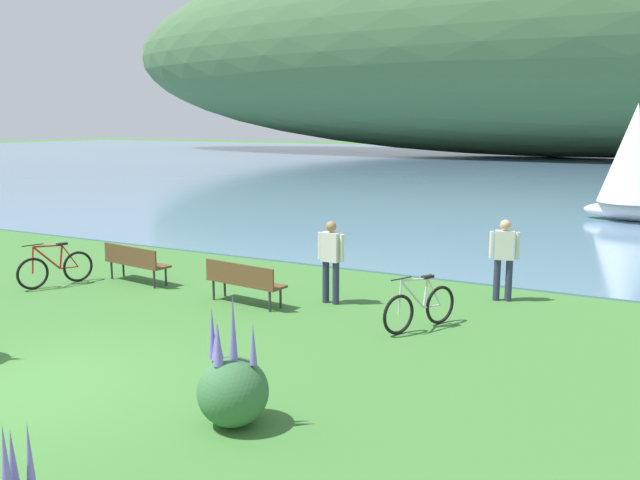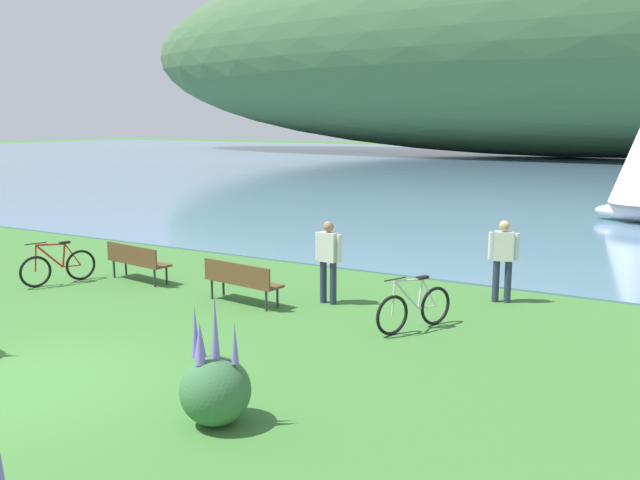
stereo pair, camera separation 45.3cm
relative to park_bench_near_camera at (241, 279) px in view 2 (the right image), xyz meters
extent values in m
plane|color=#3D7533|center=(-0.27, -4.98, -0.52)|extent=(200.00, 200.00, 0.00)
cube|color=#5B7F9E|center=(-0.27, 43.92, -0.50)|extent=(180.00, 80.00, 0.04)
ellipsoid|color=#42663D|center=(-3.83, 61.24, 11.37)|extent=(106.66, 28.00, 23.70)
cube|color=brown|center=(0.01, 0.08, -0.07)|extent=(1.85, 0.71, 0.05)
cube|color=brown|center=(-0.02, -0.13, 0.15)|extent=(1.79, 0.27, 0.40)
cylinder|color=#2D2D33|center=(-0.73, 0.34, -0.30)|extent=(0.05, 0.05, 0.45)
cylinder|color=#2D2D33|center=(0.79, 0.15, -0.30)|extent=(0.05, 0.05, 0.45)
cylinder|color=#2D2D33|center=(-0.77, 0.01, -0.30)|extent=(0.05, 0.05, 0.45)
cylinder|color=#2D2D33|center=(0.75, -0.19, -0.30)|extent=(0.05, 0.05, 0.45)
cube|color=brown|center=(-3.27, 0.45, -0.07)|extent=(1.85, 0.73, 0.05)
cube|color=brown|center=(-3.30, 0.24, 0.15)|extent=(1.79, 0.30, 0.40)
cylinder|color=#2D2D33|center=(-4.00, 0.72, -0.30)|extent=(0.05, 0.05, 0.45)
cylinder|color=#2D2D33|center=(-2.49, 0.50, -0.30)|extent=(0.05, 0.05, 0.45)
cylinder|color=#2D2D33|center=(-4.05, 0.39, -0.30)|extent=(0.05, 0.05, 0.45)
cylinder|color=#2D2D33|center=(-2.54, 0.17, -0.30)|extent=(0.05, 0.05, 0.45)
torus|color=black|center=(3.50, -0.33, -0.16)|extent=(0.36, 0.68, 0.72)
torus|color=black|center=(3.95, 0.62, -0.16)|extent=(0.36, 0.68, 0.72)
cylinder|color=silver|center=(3.65, -0.03, 0.15)|extent=(0.30, 0.57, 0.61)
cylinder|color=silver|center=(3.66, 0.01, 0.41)|extent=(0.31, 0.61, 0.09)
cylinder|color=silver|center=(3.79, 0.27, 0.12)|extent=(0.09, 0.13, 0.54)
cylinder|color=silver|center=(3.86, 0.43, -0.15)|extent=(0.21, 0.40, 0.05)
cylinder|color=silver|center=(3.88, 0.46, 0.11)|extent=(0.18, 0.35, 0.56)
cylinder|color=silver|center=(3.51, -0.31, 0.14)|extent=(0.07, 0.09, 0.60)
cube|color=black|center=(3.80, 0.31, 0.42)|extent=(0.19, 0.26, 0.05)
cylinder|color=black|center=(3.52, -0.29, 0.48)|extent=(0.22, 0.45, 0.02)
torus|color=black|center=(-4.84, -1.18, -0.16)|extent=(0.27, 0.71, 0.72)
torus|color=black|center=(-4.53, -0.17, -0.16)|extent=(0.27, 0.71, 0.72)
cylinder|color=red|center=(-4.74, -0.85, 0.15)|extent=(0.22, 0.59, 0.61)
cylinder|color=red|center=(-4.73, -0.82, 0.41)|extent=(0.23, 0.64, 0.09)
cylinder|color=red|center=(-4.65, -0.54, 0.12)|extent=(0.08, 0.13, 0.54)
cylinder|color=red|center=(-4.60, -0.38, -0.15)|extent=(0.15, 0.42, 0.05)
cylinder|color=red|center=(-4.58, -0.34, 0.11)|extent=(0.13, 0.36, 0.56)
cylinder|color=red|center=(-4.83, -1.15, 0.14)|extent=(0.06, 0.09, 0.60)
cube|color=black|center=(-4.64, -0.50, 0.42)|extent=(0.17, 0.26, 0.05)
cylinder|color=black|center=(-4.83, -1.13, 0.48)|extent=(0.16, 0.47, 0.02)
cylinder|color=#282D47|center=(4.47, 2.77, -0.08)|extent=(0.14, 0.14, 0.88)
cylinder|color=#282D47|center=(4.70, 2.83, -0.08)|extent=(0.14, 0.14, 0.88)
cube|color=silver|center=(4.59, 2.80, 0.66)|extent=(0.42, 0.31, 0.60)
sphere|color=tan|center=(4.59, 2.80, 1.08)|extent=(0.22, 0.22, 0.22)
cylinder|color=silver|center=(4.34, 2.74, 0.66)|extent=(0.09, 0.09, 0.56)
cylinder|color=silver|center=(4.84, 2.87, 0.66)|extent=(0.09, 0.09, 0.56)
cylinder|color=#282D47|center=(1.40, 0.94, -0.08)|extent=(0.14, 0.14, 0.88)
cylinder|color=#282D47|center=(1.64, 0.92, -0.08)|extent=(0.14, 0.14, 0.88)
cube|color=silver|center=(1.52, 0.93, 0.66)|extent=(0.39, 0.25, 0.60)
sphere|color=#9E7051|center=(1.52, 0.93, 1.08)|extent=(0.22, 0.22, 0.22)
cylinder|color=silver|center=(1.26, 0.95, 0.66)|extent=(0.09, 0.09, 0.56)
cylinder|color=silver|center=(1.78, 0.91, 0.66)|extent=(0.09, 0.09, 0.56)
ellipsoid|color=#386B3D|center=(3.02, -4.62, -0.09)|extent=(0.88, 0.88, 0.86)
cylinder|color=#386B3D|center=(3.05, -4.63, 0.23)|extent=(0.02, 0.02, 0.12)
cone|color=#7A6BC6|center=(3.05, -4.63, 0.72)|extent=(0.11, 0.11, 0.87)
cylinder|color=#386B3D|center=(2.94, -4.79, 0.23)|extent=(0.02, 0.02, 0.12)
cone|color=#7A6BC6|center=(2.94, -4.79, 0.56)|extent=(0.13, 0.13, 0.53)
cylinder|color=#386B3D|center=(2.80, -4.62, 0.23)|extent=(0.02, 0.02, 0.12)
cone|color=#7A6BC6|center=(2.80, -4.62, 0.52)|extent=(0.15, 0.15, 0.46)
cylinder|color=#386B3D|center=(3.29, -4.56, 0.23)|extent=(0.02, 0.02, 0.12)
cone|color=#7A6BC6|center=(3.29, -4.56, 0.55)|extent=(0.09, 0.09, 0.52)
cylinder|color=#386B3D|center=(2.73, -4.63, 0.23)|extent=(0.02, 0.02, 0.12)
cone|color=#7A6BC6|center=(2.73, -4.63, 0.62)|extent=(0.11, 0.11, 0.67)
camera|label=1|loc=(7.62, -10.98, 3.19)|focal=37.67mm
camera|label=2|loc=(8.02, -10.76, 3.19)|focal=37.67mm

